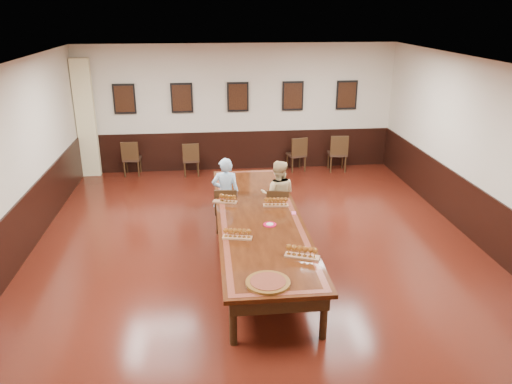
{
  "coord_description": "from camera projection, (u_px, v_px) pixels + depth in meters",
  "views": [
    {
      "loc": [
        -0.84,
        -7.61,
        4.05
      ],
      "look_at": [
        0.0,
        0.5,
        1.0
      ],
      "focal_mm": 35.0,
      "sensor_mm": 36.0,
      "label": 1
    }
  ],
  "objects": [
    {
      "name": "wainscoting",
      "position": [
        259.0,
        230.0,
        8.41
      ],
      "size": [
        8.0,
        10.0,
        1.0
      ],
      "color": "black",
      "rests_on": "floor"
    },
    {
      "name": "person_man",
      "position": [
        226.0,
        194.0,
        9.44
      ],
      "size": [
        0.54,
        0.37,
        1.42
      ],
      "primitive_type": "imported",
      "rotation": [
        0.0,
        0.0,
        3.09
      ],
      "color": "#549BD2",
      "rests_on": "floor"
    },
    {
      "name": "wall_back",
      "position": [
        238.0,
        108.0,
        12.69
      ],
      "size": [
        8.0,
        0.02,
        3.2
      ],
      "primitive_type": "cube",
      "color": "beige",
      "rests_on": "floor"
    },
    {
      "name": "chair_woman",
      "position": [
        278.0,
        209.0,
        9.43
      ],
      "size": [
        0.48,
        0.51,
        0.88
      ],
      "primitive_type": null,
      "rotation": [
        0.0,
        0.0,
        2.97
      ],
      "color": "black",
      "rests_on": "floor"
    },
    {
      "name": "conference_table",
      "position": [
        259.0,
        224.0,
        8.38
      ],
      "size": [
        1.4,
        5.0,
        0.76
      ],
      "color": "black",
      "rests_on": "floor"
    },
    {
      "name": "curtain",
      "position": [
        86.0,
        119.0,
        12.21
      ],
      "size": [
        0.45,
        0.18,
        2.9
      ],
      "primitive_type": "cube",
      "color": "beige",
      "rests_on": "floor"
    },
    {
      "name": "flight_a",
      "position": [
        226.0,
        199.0,
        8.88
      ],
      "size": [
        0.45,
        0.25,
        0.16
      ],
      "color": "brown",
      "rests_on": "conference_table"
    },
    {
      "name": "spare_chair_d",
      "position": [
        337.0,
        152.0,
        12.91
      ],
      "size": [
        0.49,
        0.53,
        0.97
      ],
      "primitive_type": null,
      "rotation": [
        0.0,
        0.0,
        3.07
      ],
      "color": "black",
      "rests_on": "floor"
    },
    {
      "name": "ceiling",
      "position": [
        259.0,
        66.0,
        7.46
      ],
      "size": [
        8.0,
        10.0,
        0.02
      ],
      "primitive_type": "cube",
      "color": "white",
      "rests_on": "floor"
    },
    {
      "name": "flight_b",
      "position": [
        276.0,
        202.0,
        8.72
      ],
      "size": [
        0.45,
        0.17,
        0.16
      ],
      "color": "brown",
      "rests_on": "conference_table"
    },
    {
      "name": "wall_right",
      "position": [
        495.0,
        161.0,
        8.41
      ],
      "size": [
        0.02,
        10.0,
        3.2
      ],
      "primitive_type": "cube",
      "color": "beige",
      "rests_on": "floor"
    },
    {
      "name": "carved_platter",
      "position": [
        268.0,
        283.0,
        6.3
      ],
      "size": [
        0.61,
        0.61,
        0.05
      ],
      "color": "#553211",
      "rests_on": "conference_table"
    },
    {
      "name": "pink_phone",
      "position": [
        294.0,
        213.0,
        8.44
      ],
      "size": [
        0.09,
        0.15,
        0.01
      ],
      "primitive_type": "cube",
      "rotation": [
        0.0,
        0.0,
        -0.12
      ],
      "color": "#E74D7F",
      "rests_on": "conference_table"
    },
    {
      "name": "floor",
      "position": [
        259.0,
        257.0,
        8.59
      ],
      "size": [
        8.0,
        10.0,
        0.02
      ],
      "primitive_type": "cube",
      "color": "black",
      "rests_on": "ground"
    },
    {
      "name": "spare_chair_b",
      "position": [
        191.0,
        159.0,
        12.57
      ],
      "size": [
        0.43,
        0.47,
        0.87
      ],
      "primitive_type": null,
      "rotation": [
        0.0,
        0.0,
        3.21
      ],
      "color": "black",
      "rests_on": "floor"
    },
    {
      "name": "flight_d",
      "position": [
        302.0,
        252.0,
        6.93
      ],
      "size": [
        0.51,
        0.32,
        0.18
      ],
      "color": "brown",
      "rests_on": "conference_table"
    },
    {
      "name": "flight_c",
      "position": [
        237.0,
        234.0,
        7.51
      ],
      "size": [
        0.47,
        0.23,
        0.17
      ],
      "color": "brown",
      "rests_on": "conference_table"
    },
    {
      "name": "posters",
      "position": [
        238.0,
        97.0,
        12.52
      ],
      "size": [
        6.14,
        0.04,
        0.74
      ],
      "color": "black",
      "rests_on": "wall_back"
    },
    {
      "name": "red_plate_grp",
      "position": [
        270.0,
        225.0,
        7.98
      ],
      "size": [
        0.21,
        0.21,
        0.03
      ],
      "color": "red",
      "rests_on": "conference_table"
    },
    {
      "name": "person_woman",
      "position": [
        278.0,
        195.0,
        9.43
      ],
      "size": [
        0.76,
        0.64,
        1.37
      ],
      "primitive_type": "imported",
      "rotation": [
        0.0,
        0.0,
        2.97
      ],
      "color": "#D9C187",
      "rests_on": "floor"
    },
    {
      "name": "chair_man",
      "position": [
        226.0,
        209.0,
        9.44
      ],
      "size": [
        0.44,
        0.48,
        0.89
      ],
      "primitive_type": null,
      "rotation": [
        0.0,
        0.0,
        3.09
      ],
      "color": "black",
      "rests_on": "floor"
    },
    {
      "name": "spare_chair_c",
      "position": [
        296.0,
        153.0,
        12.93
      ],
      "size": [
        0.52,
        0.54,
        0.91
      ],
      "primitive_type": null,
      "rotation": [
        0.0,
        0.0,
        3.36
      ],
      "color": "black",
      "rests_on": "floor"
    },
    {
      "name": "wall_left",
      "position": [
        0.0,
        176.0,
        7.64
      ],
      "size": [
        0.02,
        10.0,
        3.2
      ],
      "primitive_type": "cube",
      "color": "beige",
      "rests_on": "floor"
    },
    {
      "name": "spare_chair_a",
      "position": [
        132.0,
        158.0,
        12.59
      ],
      "size": [
        0.44,
        0.47,
        0.9
      ],
      "primitive_type": null,
      "rotation": [
        0.0,
        0.0,
        3.11
      ],
      "color": "black",
      "rests_on": "floor"
    }
  ]
}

